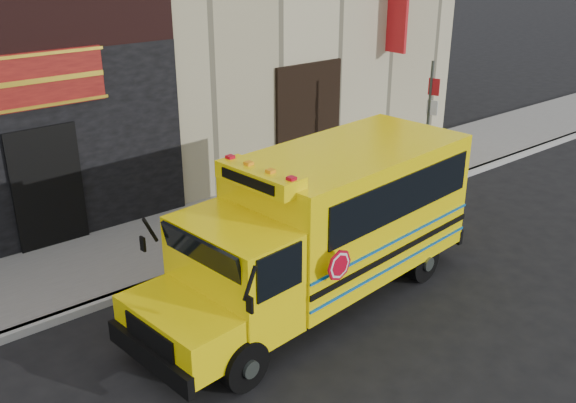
% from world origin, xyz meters
% --- Properties ---
extents(ground, '(120.00, 120.00, 0.00)m').
position_xyz_m(ground, '(0.00, 0.00, 0.00)').
color(ground, black).
rests_on(ground, ground).
extents(curb, '(40.00, 0.20, 0.15)m').
position_xyz_m(curb, '(0.00, 2.60, 0.07)').
color(curb, '#A1A09B').
rests_on(curb, ground).
extents(sidewalk, '(40.00, 3.00, 0.15)m').
position_xyz_m(sidewalk, '(0.00, 4.10, 0.07)').
color(sidewalk, slate).
rests_on(sidewalk, ground).
extents(school_bus, '(7.08, 2.85, 2.92)m').
position_xyz_m(school_bus, '(0.02, 0.35, 1.51)').
color(school_bus, black).
rests_on(school_bus, ground).
extents(sign_pole, '(0.10, 0.29, 3.40)m').
position_xyz_m(sign_pole, '(5.69, 2.72, 1.86)').
color(sign_pole, '#454D48').
rests_on(sign_pole, ground).
extents(bicycle, '(1.89, 1.08, 1.09)m').
position_xyz_m(bicycle, '(-2.19, 0.12, 0.55)').
color(bicycle, black).
rests_on(bicycle, ground).
extents(cyclist, '(0.56, 0.68, 1.61)m').
position_xyz_m(cyclist, '(-2.18, 0.04, 0.80)').
color(cyclist, black).
rests_on(cyclist, ground).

